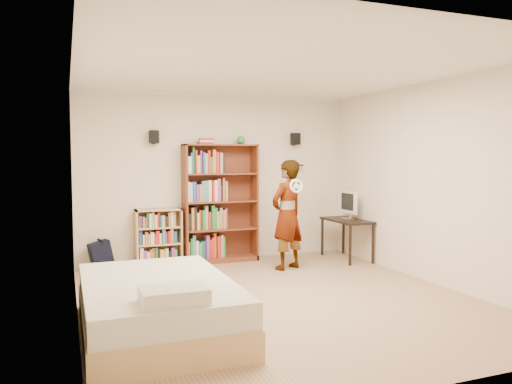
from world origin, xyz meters
TOP-DOWN VIEW (x-y plane):
  - ground at (0.00, 0.00)m, footprint 4.50×5.00m
  - room_shell at (0.00, 0.00)m, footprint 4.52×5.02m
  - crown_molding at (0.00, 0.00)m, footprint 4.50×5.00m
  - speaker_left at (-1.05, 2.40)m, footprint 0.14×0.12m
  - speaker_right at (1.35, 2.40)m, footprint 0.14×0.12m
  - wall_shelf at (1.35, 2.41)m, footprint 0.25×0.16m
  - tall_bookshelf at (-0.01, 2.33)m, footprint 1.20×0.35m
  - low_bookshelf at (-1.01, 2.37)m, footprint 0.71×0.27m
  - computer_desk at (1.99, 1.75)m, footprint 0.49×0.97m
  - imac at (2.03, 1.81)m, footprint 0.10×0.46m
  - daybed at (-1.53, -0.59)m, footprint 1.39×2.14m
  - person at (0.77, 1.44)m, footprint 0.71×0.60m
  - wii_wheel at (0.77, 1.13)m, footprint 0.21×0.08m
  - navy_bag at (-1.87, 2.34)m, footprint 0.39×0.31m

SIDE VIEW (x-z plane):
  - ground at x=0.00m, z-range -0.01..0.01m
  - navy_bag at x=-1.87m, z-range 0.00..0.45m
  - daybed at x=-1.53m, z-range 0.00..0.63m
  - computer_desk at x=1.99m, z-range 0.00..0.66m
  - low_bookshelf at x=-1.01m, z-range 0.00..0.89m
  - person at x=0.77m, z-range 0.00..1.65m
  - imac at x=2.03m, z-range 0.66..1.13m
  - tall_bookshelf at x=-0.01m, z-range 0.00..1.89m
  - wii_wheel at x=0.77m, z-range 1.17..1.38m
  - wall_shelf at x=1.35m, z-range 1.54..1.56m
  - room_shell at x=0.00m, z-range 0.41..3.12m
  - speaker_left at x=-1.05m, z-range 1.90..2.10m
  - speaker_right at x=1.35m, z-range 1.90..2.10m
  - crown_molding at x=0.00m, z-range 2.64..2.70m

